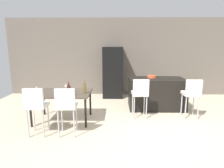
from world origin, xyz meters
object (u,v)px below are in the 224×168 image
(dining_table, at_px, (62,95))
(dining_chair_far, at_px, (66,104))
(potted_plant, at_px, (196,89))
(dining_chair_near, at_px, (36,104))
(wine_glass_right, at_px, (61,91))
(refrigerator, at_px, (113,72))
(wine_glass_left, at_px, (36,88))
(kitchen_island, at_px, (156,93))
(bar_chair_middle, at_px, (192,92))
(wine_glass_middle, at_px, (66,85))
(wine_bottle_near, at_px, (69,91))
(wine_bottle_corner, at_px, (85,88))
(bar_chair_left, at_px, (140,92))
(fruit_bowl, at_px, (152,77))

(dining_table, relative_size, dining_chair_far, 1.34)
(potted_plant, bearing_deg, dining_chair_far, -141.44)
(dining_chair_near, height_order, wine_glass_right, dining_chair_near)
(dining_table, relative_size, refrigerator, 0.76)
(wine_glass_right, xyz_separation_m, potted_plant, (4.22, 2.69, -0.56))
(wine_glass_left, distance_m, potted_plant, 5.50)
(refrigerator, bearing_deg, dining_chair_near, -115.82)
(kitchen_island, bearing_deg, bar_chair_middle, -48.51)
(refrigerator, bearing_deg, wine_glass_middle, -119.84)
(wine_bottle_near, bearing_deg, wine_bottle_corner, 41.71)
(bar_chair_left, relative_size, refrigerator, 0.57)
(refrigerator, bearing_deg, dining_chair_far, -105.92)
(dining_chair_far, relative_size, wine_bottle_corner, 3.39)
(wine_bottle_near, bearing_deg, wine_glass_right, 172.87)
(fruit_bowl, distance_m, potted_plant, 2.30)
(bar_chair_middle, bearing_deg, wine_bottle_corner, -173.20)
(dining_table, relative_size, wine_glass_left, 8.06)
(wine_glass_middle, bearing_deg, bar_chair_left, -1.05)
(wine_glass_left, relative_size, refrigerator, 0.09)
(wine_glass_middle, relative_size, fruit_bowl, 0.62)
(wine_glass_left, xyz_separation_m, fruit_bowl, (3.04, 1.25, 0.09))
(dining_chair_far, distance_m, wine_bottle_near, 0.49)
(dining_chair_near, bearing_deg, bar_chair_left, 24.93)
(bar_chair_middle, xyz_separation_m, wine_glass_right, (-3.22, -0.58, 0.17))
(dining_table, height_order, wine_bottle_near, wine_bottle_near)
(bar_chair_left, bearing_deg, dining_table, -173.44)
(wine_bottle_corner, relative_size, refrigerator, 0.17)
(wine_glass_middle, height_order, wine_glass_right, same)
(bar_chair_left, bearing_deg, bar_chair_middle, -0.00)
(dining_table, distance_m, dining_chair_near, 0.89)
(dining_table, distance_m, wine_bottle_near, 0.50)
(bar_chair_left, height_order, dining_table, bar_chair_left)
(dining_chair_near, bearing_deg, wine_bottle_near, 38.26)
(dining_chair_far, bearing_deg, dining_chair_near, -179.99)
(dining_chair_far, height_order, wine_glass_middle, dining_chair_far)
(bar_chair_left, bearing_deg, kitchen_island, 54.01)
(wine_bottle_near, xyz_separation_m, refrigerator, (0.96, 2.73, 0.05))
(dining_chair_near, xyz_separation_m, wine_glass_right, (0.40, 0.48, 0.17))
(potted_plant, bearing_deg, wine_glass_left, -153.66)
(dining_chair_near, relative_size, refrigerator, 0.57)
(dining_table, xyz_separation_m, refrigerator, (1.23, 2.35, 0.24))
(dining_chair_far, xyz_separation_m, wine_glass_left, (-0.92, 0.75, 0.17))
(wine_glass_right, relative_size, potted_plant, 0.32)
(refrigerator, xyz_separation_m, potted_plant, (3.07, -0.01, -0.61))
(kitchen_island, relative_size, dining_table, 1.16)
(wine_glass_middle, distance_m, wine_glass_right, 0.62)
(wine_glass_left, bearing_deg, wine_bottle_near, -18.31)
(kitchen_island, bearing_deg, wine_glass_left, -160.23)
(refrigerator, relative_size, fruit_bowl, 6.52)
(dining_chair_near, relative_size, wine_glass_left, 6.03)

